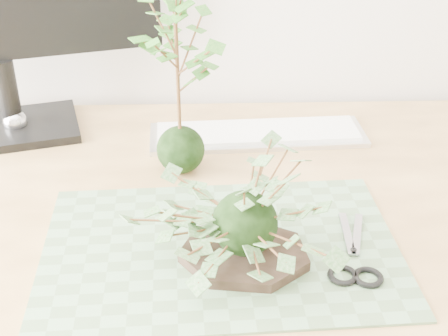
{
  "coord_description": "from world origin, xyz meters",
  "views": [
    {
      "loc": [
        -0.02,
        0.39,
        1.28
      ],
      "look_at": [
        0.0,
        1.14,
        0.84
      ],
      "focal_mm": 50.0,
      "sensor_mm": 36.0,
      "label": 1
    }
  ],
  "objects_px": {
    "desk": "(266,237)",
    "keyboard": "(258,134)",
    "maple_kokedama": "(176,36)",
    "ivy_kokedama": "(245,197)"
  },
  "relations": [
    {
      "from": "desk",
      "to": "keyboard",
      "type": "height_order",
      "value": "keyboard"
    },
    {
      "from": "desk",
      "to": "keyboard",
      "type": "bearing_deg",
      "value": 90.37
    },
    {
      "from": "desk",
      "to": "maple_kokedama",
      "type": "relative_size",
      "value": 4.75
    },
    {
      "from": "maple_kokedama",
      "to": "keyboard",
      "type": "relative_size",
      "value": 0.83
    },
    {
      "from": "desk",
      "to": "ivy_kokedama",
      "type": "bearing_deg",
      "value": -105.64
    },
    {
      "from": "desk",
      "to": "maple_kokedama",
      "type": "bearing_deg",
      "value": 151.65
    },
    {
      "from": "ivy_kokedama",
      "to": "desk",
      "type": "bearing_deg",
      "value": 74.36
    },
    {
      "from": "desk",
      "to": "ivy_kokedama",
      "type": "distance_m",
      "value": 0.26
    },
    {
      "from": "maple_kokedama",
      "to": "keyboard",
      "type": "xyz_separation_m",
      "value": [
        0.14,
        0.12,
        -0.23
      ]
    },
    {
      "from": "keyboard",
      "to": "maple_kokedama",
      "type": "bearing_deg",
      "value": -142.51
    }
  ]
}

